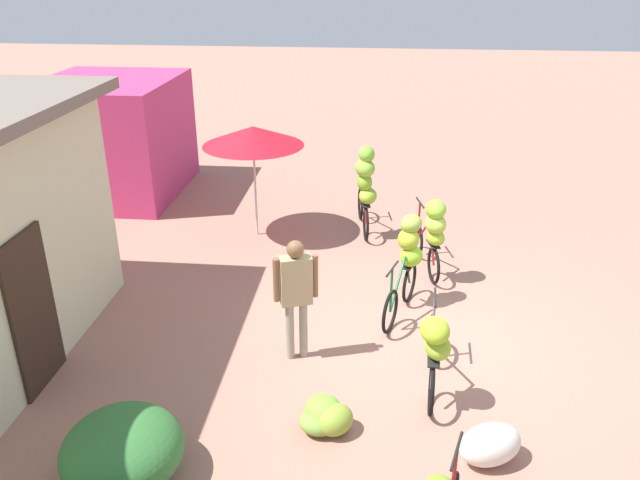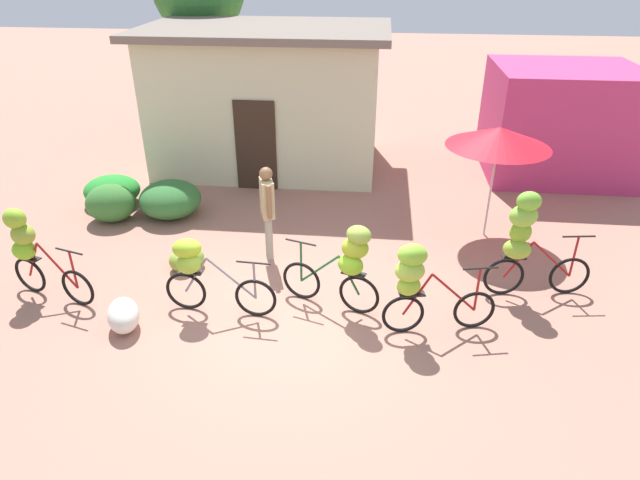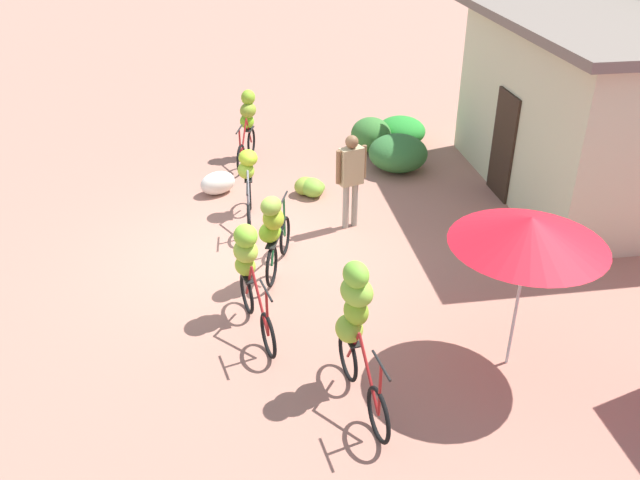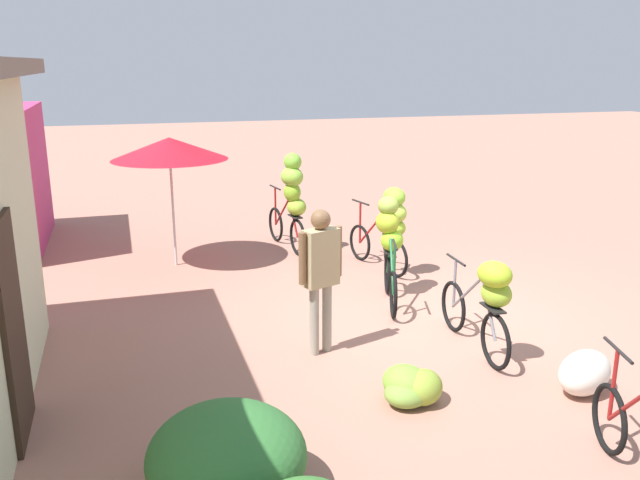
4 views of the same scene
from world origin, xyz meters
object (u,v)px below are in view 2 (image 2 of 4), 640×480
Objects in this scene: bicycle_by_shop at (419,281)px; bicycle_near_pile at (201,270)px; shop_pink at (559,121)px; produce_sack at (123,315)px; person_vendor at (267,204)px; market_umbrella at (499,137)px; bicycle_leftmost at (30,247)px; banana_pile_on_ground at (185,259)px; bicycle_center_loaded at (347,261)px; bicycle_rightmost at (526,237)px; building_low at (268,98)px.

bicycle_near_pile is at bearing 176.95° from bicycle_by_shop.
bicycle_by_shop is at bearing -117.80° from shop_pink.
shop_pink reaches higher than produce_sack.
market_umbrella is at bearing 18.18° from person_vendor.
bicycle_leftmost is 5.85m from bicycle_by_shop.
produce_sack is (1.67, -0.70, -0.64)m from bicycle_leftmost.
banana_pile_on_ground is at bearing -144.01° from shop_pink.
bicycle_center_loaded is 0.87× the size of bicycle_rightmost.
market_umbrella is 2.23m from bicycle_rightmost.
market_umbrella is 1.30× the size of bicycle_by_shop.
bicycle_near_pile is 3.15m from bicycle_by_shop.
banana_pile_on_ground is (2.01, 1.05, -0.69)m from bicycle_leftmost.
bicycle_near_pile is at bearing -146.85° from market_umbrella.
bicycle_near_pile is 2.14m from bicycle_center_loaded.
market_umbrella is at bearing 65.31° from bicycle_by_shop.
bicycle_leftmost is 1.00× the size of bicycle_center_loaded.
bicycle_leftmost reaches higher than bicycle_center_loaded.
person_vendor reaches higher than bicycle_near_pile.
person_vendor is (-1.45, 1.45, 0.19)m from bicycle_center_loaded.
market_umbrella is 3.00× the size of produce_sack.
shop_pink is at bearing 54.05° from bicycle_center_loaded.
bicycle_rightmost reaches higher than person_vendor.
person_vendor is at bearing -141.14° from shop_pink.
bicycle_leftmost is (-7.30, -2.85, -1.07)m from market_umbrella.
produce_sack is 2.95m from person_vendor.
building_low is at bearing 91.54° from bicycle_near_pile.
banana_pile_on_ground is at bearing 160.32° from bicycle_by_shop.
shop_pink is 1.52× the size of market_umbrella.
bicycle_leftmost is 7.52m from bicycle_rightmost.
bicycle_by_shop is at bearing -114.69° from market_umbrella.
market_umbrella is 5.86m from banana_pile_on_ground.
building_low is 2.69× the size of market_umbrella.
bicycle_rightmost is 2.51× the size of produce_sack.
banana_pile_on_ground is at bearing 27.60° from bicycle_leftmost.
building_low reaches higher than bicycle_near_pile.
bicycle_rightmost is (4.78, 0.97, 0.30)m from bicycle_near_pile.
bicycle_near_pile is 1.06× the size of bicycle_by_shop.
shop_pink reaches higher than bicycle_rightmost.
bicycle_by_shop reaches higher than banana_pile_on_ground.
building_low is 3.30× the size of bicycle_near_pile.
banana_pile_on_ground is (-2.81, 0.94, -0.68)m from bicycle_center_loaded.
bicycle_leftmost is (-2.53, -6.24, -0.80)m from building_low.
bicycle_rightmost is (-1.91, -5.59, -0.23)m from shop_pink.
bicycle_by_shop reaches higher than bicycle_near_pile.
banana_pile_on_ground is (-3.83, 1.37, -0.69)m from bicycle_by_shop.
bicycle_center_loaded is at bearing 157.07° from bicycle_by_shop.
banana_pile_on_ground is (-7.38, -5.36, -1.09)m from shop_pink.
market_umbrella is at bearing -35.41° from building_low.
shop_pink is 9.19m from banana_pile_on_ground.
bicycle_center_loaded is 0.90× the size of person_vendor.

